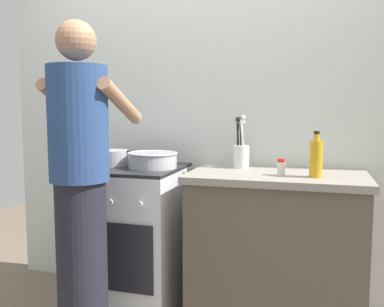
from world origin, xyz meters
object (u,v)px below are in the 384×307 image
Objects in this scene: spice_bottle at (281,167)px; oil_bottle at (316,158)px; mixing_bowl at (153,159)px; pot at (113,158)px; stove_range at (133,236)px; person at (81,188)px; utensil_crock at (241,151)px.

spice_bottle is 0.19m from oil_bottle.
pot is at bearing 175.03° from mixing_bowl.
oil_bottle reaches higher than mixing_bowl.
spice_bottle is at bearing -5.22° from mixing_bowl.
oil_bottle reaches higher than stove_range.
oil_bottle is (0.18, -0.01, 0.06)m from spice_bottle.
pot is 1.07m from spice_bottle.
stove_range is at bearing -7.51° from pot.
mixing_bowl is at bearing 71.34° from person.
utensil_crock is at bearing 9.49° from pot.
stove_range is 3.41× the size of pot.
mixing_bowl is (0.14, -0.01, 0.50)m from stove_range.
oil_bottle is (0.45, -0.24, 0.00)m from utensil_crock.
person is (-0.97, -0.47, -0.08)m from spice_bottle.
utensil_crock is 0.19× the size of person.
person reaches higher than utensil_crock.
stove_range is 0.52m from mixing_bowl.
stove_range is 0.53× the size of person.
person is at bearing -135.30° from utensil_crock.
spice_bottle is (0.26, -0.23, -0.06)m from utensil_crock.
pot reaches higher than mixing_bowl.
person is (-0.70, -0.70, -0.14)m from utensil_crock.
pot is at bearing 172.49° from stove_range.
spice_bottle reaches higher than stove_range.
person is (-0.18, -0.54, -0.09)m from mixing_bowl.
mixing_bowl reaches higher than spice_bottle.
mixing_bowl is (0.28, -0.02, 0.00)m from pot.
mixing_bowl is 0.96× the size of utensil_crock.
pot is at bearing 99.90° from person.
stove_range is 1.24m from oil_bottle.
utensil_crock is at bearing 16.87° from mixing_bowl.
oil_bottle is (0.97, -0.09, 0.05)m from mixing_bowl.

